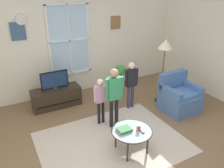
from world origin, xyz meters
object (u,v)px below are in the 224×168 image
at_px(tv_stand, 56,97).
at_px(armchair, 179,97).
at_px(television, 55,80).
at_px(floor_lamp, 165,51).
at_px(potted_plant_by_window, 120,74).
at_px(person_green_shirt, 114,92).
at_px(coffee_table, 132,132).
at_px(remote_near_books, 142,131).
at_px(cup, 139,128).
at_px(person_black_shirt, 131,80).
at_px(person_pink_shirt, 101,96).
at_px(book_stack, 124,130).

bearing_deg(tv_stand, armchair, -31.69).
bearing_deg(television, tv_stand, 90.00).
height_order(television, floor_lamp, floor_lamp).
relative_size(television, potted_plant_by_window, 0.94).
relative_size(person_green_shirt, floor_lamp, 0.81).
xyz_separation_m(coffee_table, remote_near_books, (0.14, -0.10, 0.04)).
relative_size(tv_stand, cup, 10.49).
bearing_deg(cup, television, 109.85).
relative_size(television, person_black_shirt, 0.56).
bearing_deg(floor_lamp, cup, -140.75).
relative_size(armchair, person_pink_shirt, 0.85).
bearing_deg(armchair, floor_lamp, 98.84).
height_order(armchair, potted_plant_by_window, armchair).
height_order(person_green_shirt, floor_lamp, floor_lamp).
bearing_deg(person_pink_shirt, cup, -79.91).
xyz_separation_m(person_green_shirt, floor_lamp, (1.57, 0.42, 0.52)).
xyz_separation_m(cup, person_green_shirt, (-0.01, 0.86, 0.32)).
bearing_deg(person_pink_shirt, television, 117.99).
xyz_separation_m(remote_near_books, person_pink_shirt, (-0.23, 1.13, 0.20)).
bearing_deg(television, person_black_shirt, -30.92).
xyz_separation_m(armchair, remote_near_books, (-1.61, -0.79, 0.11)).
distance_m(book_stack, floor_lamp, 2.30).
relative_size(tv_stand, coffee_table, 1.59).
height_order(tv_stand, person_black_shirt, person_black_shirt).
bearing_deg(coffee_table, remote_near_books, -34.51).
bearing_deg(person_black_shirt, coffee_table, -121.96).
distance_m(remote_near_books, person_black_shirt, 1.57).
bearing_deg(armchair, person_black_shirt, 147.21).
height_order(television, potted_plant_by_window, television).
xyz_separation_m(cup, potted_plant_by_window, (1.06, 2.46, -0.07)).
distance_m(television, person_green_shirt, 1.62).
xyz_separation_m(person_pink_shirt, potted_plant_by_window, (1.25, 1.37, -0.23)).
bearing_deg(remote_near_books, potted_plant_by_window, 67.86).
height_order(television, person_pink_shirt, person_pink_shirt).
bearing_deg(potted_plant_by_window, person_black_shirt, -107.69).
height_order(armchair, floor_lamp, floor_lamp).
bearing_deg(person_green_shirt, cup, -89.40).
distance_m(tv_stand, person_green_shirt, 1.71).
distance_m(tv_stand, remote_near_books, 2.47).
bearing_deg(cup, remote_near_books, -49.65).
distance_m(tv_stand, television, 0.46).
height_order(cup, potted_plant_by_window, potted_plant_by_window).
distance_m(coffee_table, remote_near_books, 0.18).
relative_size(tv_stand, person_green_shirt, 0.90).
relative_size(book_stack, person_green_shirt, 0.22).
xyz_separation_m(coffee_table, person_black_shirt, (0.81, 1.30, 0.32)).
bearing_deg(armchair, tv_stand, 148.31).
height_order(tv_stand, potted_plant_by_window, potted_plant_by_window).
relative_size(armchair, book_stack, 3.14).
bearing_deg(remote_near_books, book_stack, 150.64).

